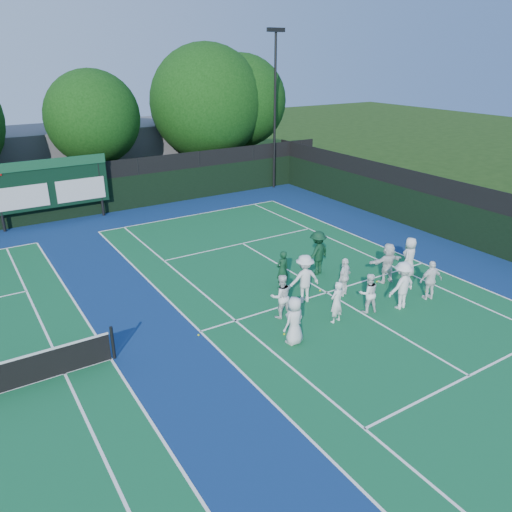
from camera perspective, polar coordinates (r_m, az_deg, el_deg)
ground at (r=19.03m, az=10.01°, el=-5.30°), size 120.00×120.00×0.00m
court_apron at (r=16.84m, az=-7.98°, el=-9.04°), size 34.00×32.00×0.01m
near_court at (r=19.69m, az=8.08°, el=-4.16°), size 11.05×23.85×0.01m
back_fence at (r=29.75m, az=-20.46°, el=6.56°), size 34.00×0.08×3.00m
divider_fence_right at (r=25.63m, az=23.90°, el=3.66°), size 0.08×32.00×3.00m
scoreboard at (r=28.98m, az=-22.44°, el=7.60°), size 6.00×0.21×3.55m
clubhouse at (r=38.13m, az=-17.47°, el=11.13°), size 18.00×6.00×4.00m
light_pole_right at (r=34.00m, az=2.19°, el=18.18°), size 1.20×0.30×10.12m
tree_c at (r=33.18m, az=-17.92°, el=14.58°), size 5.72×5.72×7.88m
tree_d at (r=35.93m, az=-5.47°, el=16.79°), size 7.74×7.74×9.42m
tree_e at (r=37.22m, az=-1.62°, el=17.06°), size 6.44×6.44×8.73m
tennis_ball_0 at (r=16.76m, az=3.24°, el=-8.90°), size 0.07×0.07×0.07m
tennis_ball_1 at (r=19.77m, az=7.33°, el=-3.93°), size 0.07×0.07×0.07m
tennis_ball_2 at (r=20.61m, az=18.85°, el=-3.88°), size 0.07×0.07×0.07m
tennis_ball_3 at (r=16.79m, az=-6.59°, el=-8.95°), size 0.07×0.07×0.07m
tennis_ball_5 at (r=20.94m, az=13.65°, el=-2.86°), size 0.07×0.07×0.07m
player_front_0 at (r=15.97m, az=4.41°, el=-7.37°), size 0.89×0.69×1.63m
player_front_1 at (r=17.37m, az=9.19°, el=-5.23°), size 0.61×0.46×1.53m
player_front_2 at (r=18.26m, az=12.72°, el=-4.15°), size 0.87×0.77×1.49m
player_front_3 at (r=18.77m, az=16.34°, el=-3.24°), size 1.19×0.72×1.81m
player_front_4 at (r=19.82m, az=19.35°, el=-2.63°), size 0.98×0.62×1.55m
player_back_0 at (r=17.46m, az=2.89°, el=-4.62°), size 0.91×0.78×1.62m
player_back_1 at (r=18.55m, az=5.54°, el=-2.59°), size 1.32×0.91×1.87m
player_back_2 at (r=19.30m, az=10.08°, el=-2.36°), size 0.98×0.70×1.54m
player_back_3 at (r=20.75m, az=14.80°, el=-0.77°), size 1.61×0.71×1.68m
player_back_4 at (r=21.60m, az=17.13°, el=-0.11°), size 0.96×0.79×1.68m
coach_left at (r=19.54m, az=3.03°, el=-1.62°), size 0.61×0.42×1.60m
coach_right at (r=20.94m, az=7.04°, el=0.35°), size 1.35×0.97×1.89m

